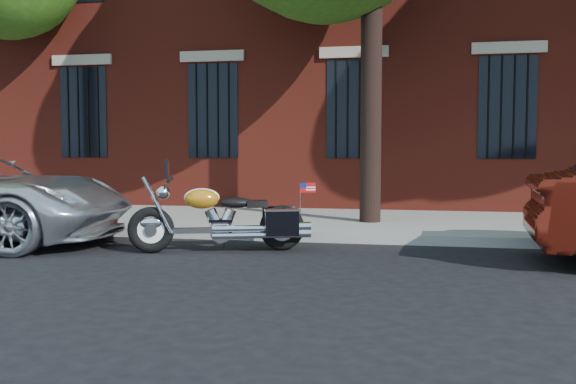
# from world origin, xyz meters

# --- Properties ---
(ground) EXTENTS (120.00, 120.00, 0.00)m
(ground) POSITION_xyz_m (0.00, 0.00, 0.00)
(ground) COLOR black
(ground) RESTS_ON ground
(curb) EXTENTS (40.00, 0.16, 0.15)m
(curb) POSITION_xyz_m (0.00, 1.38, 0.07)
(curb) COLOR gray
(curb) RESTS_ON ground
(sidewalk) EXTENTS (40.00, 3.60, 0.15)m
(sidewalk) POSITION_xyz_m (0.00, 3.26, 0.07)
(sidewalk) COLOR gray
(sidewalk) RESTS_ON ground
(motorcycle) EXTENTS (2.49, 1.19, 1.27)m
(motorcycle) POSITION_xyz_m (-1.26, 0.23, 0.43)
(motorcycle) COLOR black
(motorcycle) RESTS_ON ground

